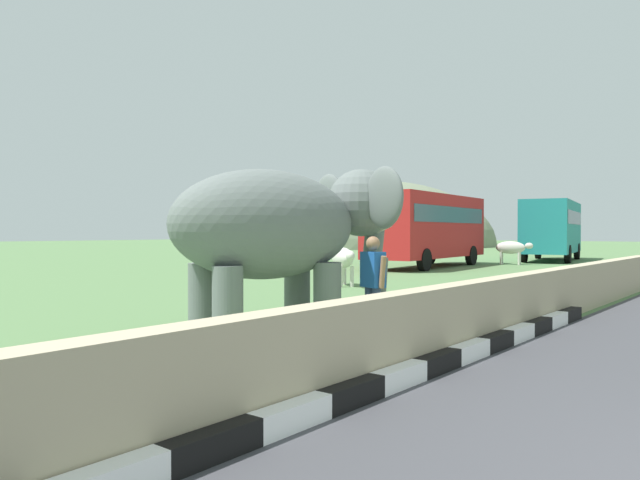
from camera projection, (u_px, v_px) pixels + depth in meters
The scene contains 9 objects.
striped_curb at pixel (324, 405), 5.53m from camera, with size 16.20×0.20×0.24m.
barrier_parapet at pixel (420, 329), 7.54m from camera, with size 28.00×0.36×1.00m, color tan.
elephant at pixel (286, 227), 9.42m from camera, with size 4.08×2.96×2.81m.
person_handler at pixel (373, 281), 9.77m from camera, with size 0.36×0.65×1.66m.
bus_red at pixel (427, 224), 29.09m from camera, with size 9.25×3.20×3.50m.
bus_teal at pixel (552, 226), 35.44m from camera, with size 8.49×3.93×3.50m.
cow_near at pixel (343, 259), 18.99m from camera, with size 1.51×1.73×1.23m.
cow_mid at pixel (511, 248), 31.26m from camera, with size 0.93×1.93×1.23m.
hill_east at pixel (380, 246), 70.74m from camera, with size 32.02×25.62×15.43m.
Camera 1 is at (-4.67, 0.66, 1.73)m, focal length 33.50 mm.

